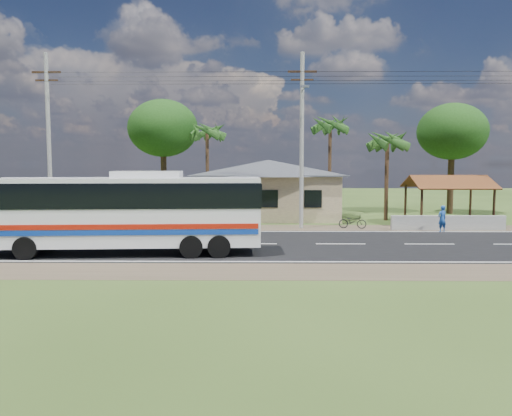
# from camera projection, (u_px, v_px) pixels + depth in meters

# --- Properties ---
(ground) EXTENTS (120.00, 120.00, 0.00)m
(ground) POSITION_uv_depth(u_px,v_px,m) (252.00, 244.00, 25.38)
(ground) COLOR #2E4418
(ground) RESTS_ON ground
(road) EXTENTS (120.00, 16.00, 0.03)m
(road) POSITION_uv_depth(u_px,v_px,m) (252.00, 244.00, 25.38)
(road) COLOR black
(road) RESTS_ON ground
(house) EXTENTS (12.40, 10.00, 5.00)m
(house) POSITION_uv_depth(u_px,v_px,m) (268.00, 183.00, 38.08)
(house) COLOR tan
(house) RESTS_ON ground
(waiting_shed) EXTENTS (5.20, 4.48, 3.35)m
(waiting_shed) POSITION_uv_depth(u_px,v_px,m) (448.00, 184.00, 33.46)
(waiting_shed) COLOR #332012
(waiting_shed) RESTS_ON ground
(concrete_barrier) EXTENTS (7.00, 0.30, 0.90)m
(concrete_barrier) POSITION_uv_depth(u_px,v_px,m) (448.00, 223.00, 30.78)
(concrete_barrier) COLOR #9E9E99
(concrete_barrier) RESTS_ON ground
(utility_poles) EXTENTS (32.80, 2.22, 11.00)m
(utility_poles) POSITION_uv_depth(u_px,v_px,m) (297.00, 137.00, 31.30)
(utility_poles) COLOR #9E9E99
(utility_poles) RESTS_ON ground
(palm_near) EXTENTS (2.80, 2.80, 6.70)m
(palm_near) POSITION_uv_depth(u_px,v_px,m) (387.00, 141.00, 35.73)
(palm_near) COLOR #47301E
(palm_near) RESTS_ON ground
(palm_mid) EXTENTS (2.80, 2.80, 8.20)m
(palm_mid) POSITION_uv_depth(u_px,v_px,m) (330.00, 126.00, 40.12)
(palm_mid) COLOR #47301E
(palm_mid) RESTS_ON ground
(palm_far) EXTENTS (2.80, 2.80, 7.70)m
(palm_far) POSITION_uv_depth(u_px,v_px,m) (207.00, 132.00, 40.78)
(palm_far) COLOR #47301E
(palm_far) RESTS_ON ground
(tree_behind_house) EXTENTS (6.00, 6.00, 9.61)m
(tree_behind_house) POSITION_uv_depth(u_px,v_px,m) (163.00, 129.00, 42.78)
(tree_behind_house) COLOR #47301E
(tree_behind_house) RESTS_ON ground
(tree_behind_shed) EXTENTS (5.60, 5.60, 9.02)m
(tree_behind_shed) POSITION_uv_depth(u_px,v_px,m) (452.00, 132.00, 40.55)
(tree_behind_shed) COLOR #47301E
(tree_behind_shed) RESTS_ON ground
(coach_bus) EXTENTS (12.23, 3.33, 3.75)m
(coach_bus) POSITION_uv_depth(u_px,v_px,m) (126.00, 207.00, 22.36)
(coach_bus) COLOR silver
(coach_bus) RESTS_ON ground
(motorcycle) EXTENTS (1.80, 0.90, 0.90)m
(motorcycle) POSITION_uv_depth(u_px,v_px,m) (353.00, 221.00, 31.54)
(motorcycle) COLOR black
(motorcycle) RESTS_ON ground
(person) EXTENTS (0.69, 0.58, 1.61)m
(person) POSITION_uv_depth(u_px,v_px,m) (442.00, 219.00, 29.86)
(person) COLOR #1B4998
(person) RESTS_ON ground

